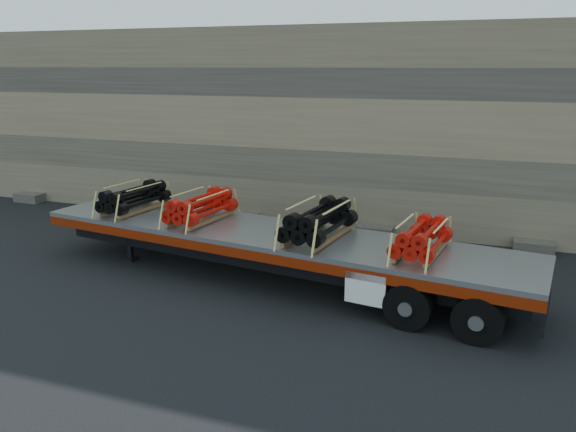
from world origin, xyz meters
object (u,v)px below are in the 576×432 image
bundle_midrear (319,222)px  bundle_midfront (201,207)px  bundle_rear (422,239)px  trailer (270,255)px  bundle_front (134,198)px

bundle_midrear → bundle_midfront: bearing=180.0°
bundle_midfront → bundle_rear: 6.32m
trailer → bundle_midrear: (1.42, -0.19, 1.12)m
bundle_front → bundle_rear: 8.80m
trailer → bundle_midfront: bundle_midfront is taller
bundle_midfront → bundle_midrear: bearing=-0.0°
bundle_midrear → trailer: bearing=180.0°
bundle_midfront → bundle_midrear: 3.67m
bundle_midfront → bundle_rear: (6.26, -0.85, -0.02)m
bundle_rear → bundle_midfront: bearing=180.0°
trailer → bundle_rear: bundle_rear is taller
trailer → bundle_midrear: bearing=-0.0°
trailer → bundle_front: bearing=-180.0°
trailer → bundle_midfront: bearing=180.0°
trailer → bundle_midrear: 1.82m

